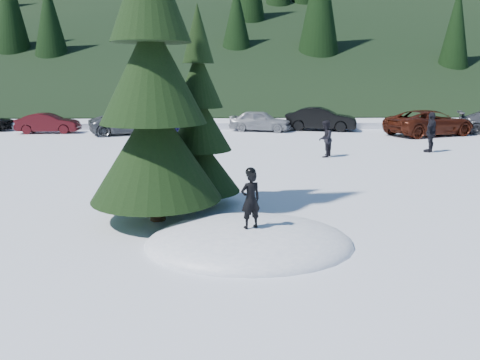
{
  "coord_description": "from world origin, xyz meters",
  "views": [
    {
      "loc": [
        -0.5,
        -9.47,
        3.51
      ],
      "look_at": [
        -0.16,
        1.4,
        1.1
      ],
      "focal_mm": 35.0,
      "sensor_mm": 36.0,
      "label": 1
    }
  ],
  "objects_px": {
    "adult_0": "(325,139)",
    "car_6": "(430,123)",
    "child_skier": "(251,200)",
    "car_4": "(260,121)",
    "car_3": "(177,125)",
    "car_1": "(48,123)",
    "car_5": "(321,119)",
    "spruce_short": "(199,130)",
    "spruce_tall": "(153,85)",
    "car_2": "(129,123)",
    "adult_1": "(431,132)"
  },
  "relations": [
    {
      "from": "adult_0",
      "to": "car_6",
      "type": "bearing_deg",
      "value": 161.18
    },
    {
      "from": "child_skier",
      "to": "car_4",
      "type": "bearing_deg",
      "value": -119.35
    },
    {
      "from": "adult_0",
      "to": "car_6",
      "type": "relative_size",
      "value": 0.29
    },
    {
      "from": "child_skier",
      "to": "car_3",
      "type": "bearing_deg",
      "value": -104.65
    },
    {
      "from": "car_4",
      "to": "car_1",
      "type": "bearing_deg",
      "value": 109.28
    },
    {
      "from": "car_5",
      "to": "car_4",
      "type": "bearing_deg",
      "value": 108.9
    },
    {
      "from": "spruce_short",
      "to": "car_5",
      "type": "bearing_deg",
      "value": 68.87
    },
    {
      "from": "spruce_tall",
      "to": "car_1",
      "type": "xyz_separation_m",
      "value": [
        -9.5,
        18.72,
        -2.69
      ]
    },
    {
      "from": "car_2",
      "to": "car_3",
      "type": "distance_m",
      "value": 3.08
    },
    {
      "from": "child_skier",
      "to": "spruce_tall",
      "type": "bearing_deg",
      "value": -68.6
    },
    {
      "from": "spruce_tall",
      "to": "car_1",
      "type": "relative_size",
      "value": 2.26
    },
    {
      "from": "adult_1",
      "to": "car_5",
      "type": "xyz_separation_m",
      "value": [
        -3.36,
        9.19,
        -0.18
      ]
    },
    {
      "from": "car_2",
      "to": "car_6",
      "type": "xyz_separation_m",
      "value": [
        18.37,
        -1.28,
        0.1
      ]
    },
    {
      "from": "spruce_tall",
      "to": "car_6",
      "type": "relative_size",
      "value": 1.55
    },
    {
      "from": "spruce_tall",
      "to": "child_skier",
      "type": "distance_m",
      "value": 3.8
    },
    {
      "from": "adult_0",
      "to": "spruce_short",
      "type": "bearing_deg",
      "value": -5.66
    },
    {
      "from": "adult_1",
      "to": "car_4",
      "type": "relative_size",
      "value": 0.47
    },
    {
      "from": "spruce_short",
      "to": "car_3",
      "type": "distance_m",
      "value": 16.3
    },
    {
      "from": "spruce_tall",
      "to": "car_3",
      "type": "relative_size",
      "value": 2.04
    },
    {
      "from": "spruce_short",
      "to": "car_5",
      "type": "relative_size",
      "value": 1.16
    },
    {
      "from": "spruce_tall",
      "to": "car_4",
      "type": "bearing_deg",
      "value": 78.36
    },
    {
      "from": "child_skier",
      "to": "car_3",
      "type": "relative_size",
      "value": 0.28
    },
    {
      "from": "car_1",
      "to": "car_2",
      "type": "distance_m",
      "value": 5.28
    },
    {
      "from": "car_3",
      "to": "car_5",
      "type": "bearing_deg",
      "value": -95.52
    },
    {
      "from": "child_skier",
      "to": "car_1",
      "type": "distance_m",
      "value": 23.91
    },
    {
      "from": "child_skier",
      "to": "car_6",
      "type": "distance_m",
      "value": 22.35
    },
    {
      "from": "spruce_tall",
      "to": "car_1",
      "type": "bearing_deg",
      "value": 116.91
    },
    {
      "from": "adult_0",
      "to": "car_2",
      "type": "bearing_deg",
      "value": -102.82
    },
    {
      "from": "car_5",
      "to": "spruce_tall",
      "type": "bearing_deg",
      "value": 173.12
    },
    {
      "from": "child_skier",
      "to": "car_2",
      "type": "bearing_deg",
      "value": -96.83
    },
    {
      "from": "spruce_short",
      "to": "adult_1",
      "type": "distance_m",
      "value": 13.82
    },
    {
      "from": "adult_1",
      "to": "car_6",
      "type": "distance_m",
      "value": 6.91
    },
    {
      "from": "adult_1",
      "to": "car_4",
      "type": "distance_m",
      "value": 11.61
    },
    {
      "from": "adult_0",
      "to": "car_3",
      "type": "distance_m",
      "value": 11.08
    },
    {
      "from": "adult_1",
      "to": "car_4",
      "type": "xyz_separation_m",
      "value": [
        -7.41,
        8.94,
        -0.26
      ]
    },
    {
      "from": "adult_1",
      "to": "car_3",
      "type": "height_order",
      "value": "adult_1"
    },
    {
      "from": "adult_1",
      "to": "car_6",
      "type": "height_order",
      "value": "adult_1"
    },
    {
      "from": "spruce_tall",
      "to": "car_3",
      "type": "distance_m",
      "value": 17.73
    },
    {
      "from": "spruce_tall",
      "to": "car_2",
      "type": "relative_size",
      "value": 1.77
    },
    {
      "from": "car_3",
      "to": "car_1",
      "type": "bearing_deg",
      "value": 62.97
    },
    {
      "from": "car_1",
      "to": "adult_1",
      "type": "bearing_deg",
      "value": -115.08
    },
    {
      "from": "car_6",
      "to": "car_5",
      "type": "bearing_deg",
      "value": 44.62
    },
    {
      "from": "car_4",
      "to": "adult_1",
      "type": "bearing_deg",
      "value": -123.83
    },
    {
      "from": "spruce_short",
      "to": "car_6",
      "type": "distance_m",
      "value": 20.25
    },
    {
      "from": "car_3",
      "to": "spruce_short",
      "type": "bearing_deg",
      "value": 169.43
    },
    {
      "from": "car_2",
      "to": "car_4",
      "type": "xyz_separation_m",
      "value": [
        8.25,
        1.31,
        0.01
      ]
    },
    {
      "from": "car_1",
      "to": "car_6",
      "type": "xyz_separation_m",
      "value": [
        23.6,
        -1.93,
        0.14
      ]
    },
    {
      "from": "car_5",
      "to": "child_skier",
      "type": "bearing_deg",
      "value": -179.62
    },
    {
      "from": "adult_0",
      "to": "car_6",
      "type": "height_order",
      "value": "adult_0"
    },
    {
      "from": "spruce_tall",
      "to": "spruce_short",
      "type": "relative_size",
      "value": 1.6
    }
  ]
}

